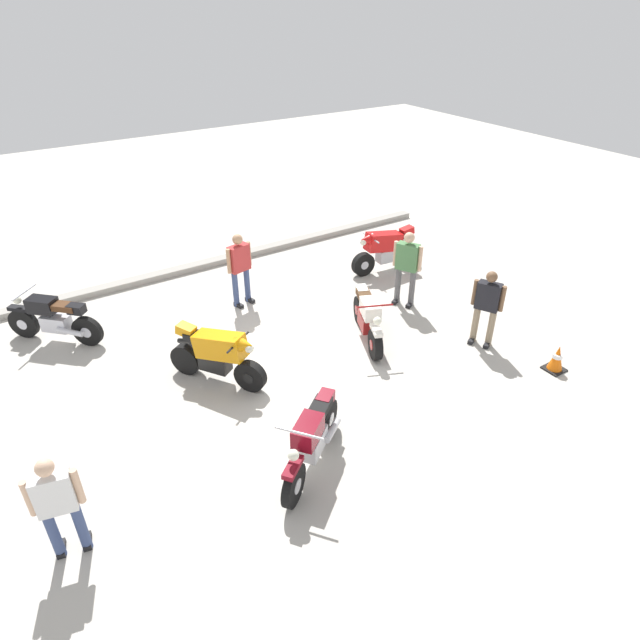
# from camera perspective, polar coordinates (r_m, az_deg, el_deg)

# --- Properties ---
(ground_plane) EXTENTS (40.00, 40.00, 0.00)m
(ground_plane) POSITION_cam_1_polar(r_m,az_deg,el_deg) (10.80, -3.50, -3.57)
(ground_plane) COLOR #B7B2A8
(curb_edge) EXTENTS (14.00, 0.30, 0.15)m
(curb_edge) POSITION_cam_1_polar(r_m,az_deg,el_deg) (14.44, -12.65, 5.58)
(curb_edge) COLOR #9C978F
(curb_edge) RESTS_ON ground
(motorcycle_orange_sportbike) EXTENTS (1.24, 1.73, 1.14)m
(motorcycle_orange_sportbike) POSITION_cam_1_polar(r_m,az_deg,el_deg) (9.91, -10.76, -3.51)
(motorcycle_orange_sportbike) COLOR black
(motorcycle_orange_sportbike) RESTS_ON ground
(motorcycle_cream_vintage) EXTENTS (1.02, 1.85, 1.07)m
(motorcycle_cream_vintage) POSITION_cam_1_polar(r_m,az_deg,el_deg) (11.03, 5.04, 0.20)
(motorcycle_cream_vintage) COLOR black
(motorcycle_cream_vintage) RESTS_ON ground
(motorcycle_maroon_cruiser) EXTENTS (1.73, 1.37, 1.09)m
(motorcycle_maroon_cruiser) POSITION_cam_1_polar(r_m,az_deg,el_deg) (8.17, -0.81, -12.37)
(motorcycle_maroon_cruiser) COLOR black
(motorcycle_maroon_cruiser) RESTS_ON ground
(motorcycle_black_cruiser) EXTENTS (1.57, 1.56, 1.09)m
(motorcycle_black_cruiser) POSITION_cam_1_polar(r_m,az_deg,el_deg) (12.15, -26.20, 0.11)
(motorcycle_black_cruiser) COLOR black
(motorcycle_black_cruiser) RESTS_ON ground
(motorcycle_red_sportbike) EXTENTS (1.96, 0.70, 1.14)m
(motorcycle_red_sportbike) POSITION_cam_1_polar(r_m,az_deg,el_deg) (13.91, 6.93, 7.47)
(motorcycle_red_sportbike) COLOR black
(motorcycle_red_sportbike) RESTS_ON ground
(person_in_green_shirt) EXTENTS (0.48, 0.63, 1.74)m
(person_in_green_shirt) POSITION_cam_1_polar(r_m,az_deg,el_deg) (12.20, 9.11, 5.84)
(person_in_green_shirt) COLOR #59595B
(person_in_green_shirt) RESTS_ON ground
(person_in_black_shirt) EXTENTS (0.46, 0.60, 1.61)m
(person_in_black_shirt) POSITION_cam_1_polar(r_m,az_deg,el_deg) (11.13, 17.11, 1.61)
(person_in_black_shirt) COLOR gray
(person_in_black_shirt) RESTS_ON ground
(person_in_red_shirt) EXTENTS (0.66, 0.39, 1.69)m
(person_in_red_shirt) POSITION_cam_1_polar(r_m,az_deg,el_deg) (12.19, -8.43, 5.72)
(person_in_red_shirt) COLOR #384772
(person_in_red_shirt) RESTS_ON ground
(person_in_white_shirt) EXTENTS (0.63, 0.39, 1.61)m
(person_in_white_shirt) POSITION_cam_1_polar(r_m,az_deg,el_deg) (7.56, -25.84, -16.88)
(person_in_white_shirt) COLOR #384772
(person_in_white_shirt) RESTS_ON ground
(traffic_cone) EXTENTS (0.36, 0.36, 0.53)m
(traffic_cone) POSITION_cam_1_polar(r_m,az_deg,el_deg) (11.13, 23.60, -3.71)
(traffic_cone) COLOR black
(traffic_cone) RESTS_ON ground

